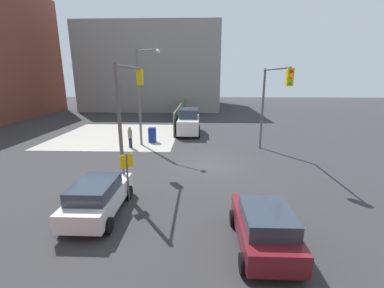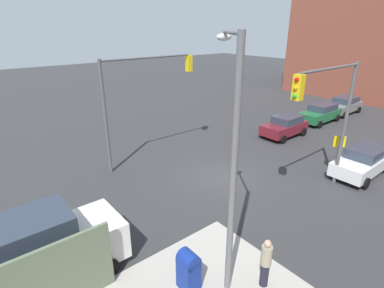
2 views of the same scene
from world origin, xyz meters
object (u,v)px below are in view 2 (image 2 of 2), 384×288
Objects in this scene: street_lamp_corner at (232,152)px; mailbox_blue at (189,269)px; coupe_maroon at (285,126)px; pedestrian_crossing at (266,262)px; traffic_signal_se_corner at (142,88)px; coupe_gray at (344,105)px; van_white_delivery at (36,253)px; coupe_green at (320,113)px; traffic_signal_nw_corner at (330,107)px; hatchback_white at (363,161)px.

street_lamp_corner is 4.15m from mailbox_blue.
pedestrian_crossing is (12.91, 8.19, 0.11)m from coupe_maroon.
street_lamp_corner is at bearing 73.72° from traffic_signal_se_corner.
van_white_delivery reaches higher than coupe_gray.
coupe_green is (-19.32, -7.37, -3.86)m from street_lamp_corner.
pedestrian_crossing is (-5.71, 4.70, -0.33)m from van_white_delivery.
van_white_delivery is 7.40m from pedestrian_crossing.
van_white_delivery reaches higher than mailbox_blue.
van_white_delivery reaches higher than pedestrian_crossing.
coupe_maroon is 18.95m from van_white_delivery.
traffic_signal_nw_corner is 3.58× the size of pedestrian_crossing.
van_white_delivery is at bearing -12.24° from traffic_signal_nw_corner.
coupe_maroon is at bearing -169.37° from van_white_delivery.
street_lamp_corner is at bearing 157.68° from mailbox_blue.
coupe_maroon reaches higher than mailbox_blue.
mailbox_blue is (4.13, 9.50, -3.91)m from traffic_signal_se_corner.
street_lamp_corner is 12.28m from hatchback_white.
van_white_delivery is at bearing 38.78° from traffic_signal_se_corner.
pedestrian_crossing is at bearing 32.40° from coupe_maroon.
street_lamp_corner is 25.22m from coupe_gray.
traffic_signal_nw_corner is at bearing 21.52° from coupe_gray.
coupe_maroon is at bearing -155.82° from mailbox_blue.
traffic_signal_nw_corner is 9.52m from coupe_maroon.
coupe_maroon is 10.10m from coupe_gray.
coupe_green is at bearing -159.12° from street_lamp_corner.
coupe_gray is at bearing -178.74° from coupe_maroon.
coupe_green is (-11.79, -6.37, -3.77)m from traffic_signal_nw_corner.
coupe_green is 1.01× the size of coupe_gray.
pedestrian_crossing reaches higher than coupe_gray.
coupe_gray is 0.82× the size of van_white_delivery.
traffic_signal_nw_corner is 9.56m from mailbox_blue.
mailbox_blue is 12.86m from hatchback_white.
van_white_delivery is at bearing -10.87° from hatchback_white.
traffic_signal_nw_corner reaches higher than coupe_green.
traffic_signal_nw_corner is 10.11m from traffic_signal_se_corner.
mailbox_blue is 0.37× the size of coupe_maroon.
mailbox_blue is 0.79× the size of pedestrian_crossing.
pedestrian_crossing is at bearing 140.53° from van_white_delivery.
traffic_signal_nw_corner is at bearing -176.72° from mailbox_blue.
mailbox_blue is at bearing 24.18° from coupe_maroon.
street_lamp_corner is at bearing 20.88° from coupe_green.
coupe_gray is at bearing -170.75° from pedestrian_crossing.
hatchback_white is (-4.13, 0.48, -3.77)m from traffic_signal_nw_corner.
traffic_signal_se_corner reaches higher than mailbox_blue.
coupe_green is (-5.62, -0.18, 0.00)m from coupe_maroon.
hatchback_white is at bearing 72.94° from coupe_maroon.
mailbox_blue is at bearing 0.08° from hatchback_white.
mailbox_blue is 25.94m from coupe_gray.
street_lamp_corner reaches higher than coupe_green.
traffic_signal_nw_corner reaches higher than mailbox_blue.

